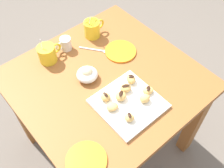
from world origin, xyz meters
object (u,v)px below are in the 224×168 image
beignet_1 (112,107)px  beignet_6 (125,88)px  coffee_mug_yellow_right (92,28)px  ice_cream_bowl (87,74)px  beignet_2 (106,97)px  beignet_3 (145,98)px  saucer_orange_right (120,51)px  beignet_0 (129,117)px  pastry_plate_square (128,104)px  dining_table (106,95)px  cream_pitcher_white (65,43)px  beignet_5 (121,96)px  saucer_orange_left (86,160)px  coffee_mug_yellow_left (47,53)px  beignet_7 (148,90)px  beignet_4 (131,79)px

beignet_1 → beignet_6: 0.12m
coffee_mug_yellow_right → ice_cream_bowl: size_ratio=1.41×
beignet_2 → beignet_3: bearing=-43.0°
saucer_orange_right → beignet_0: size_ratio=3.92×
saucer_orange_right → pastry_plate_square: bearing=-125.7°
dining_table → beignet_6: size_ratio=16.29×
saucer_orange_right → beignet_2: bearing=-143.8°
cream_pitcher_white → beignet_5: bearing=-90.4°
saucer_orange_left → beignet_5: bearing=23.3°
cream_pitcher_white → saucer_orange_left: (-0.31, -0.58, -0.03)m
ice_cream_bowl → beignet_0: (-0.01, -0.32, -0.00)m
saucer_orange_right → beignet_0: beignet_0 is taller
saucer_orange_right → coffee_mug_yellow_right: bearing=98.9°
pastry_plate_square → beignet_5: size_ratio=5.41×
coffee_mug_yellow_left → ice_cream_bowl: bearing=-71.3°
dining_table → saucer_orange_left: 0.45m
coffee_mug_yellow_right → cream_pitcher_white: bearing=176.7°
cream_pitcher_white → beignet_5: 0.45m
ice_cream_bowl → dining_table: bearing=-44.0°
saucer_orange_right → beignet_3: beignet_3 is taller
beignet_3 → beignet_7: size_ratio=0.93×
ice_cream_bowl → beignet_6: (0.08, -0.19, 0.00)m
beignet_0 → cream_pitcher_white: bearing=84.9°
beignet_1 → beignet_2: size_ratio=1.19×
ice_cream_bowl → beignet_3: size_ratio=2.18×
beignet_0 → beignet_4: bearing=45.0°
saucer_orange_left → beignet_0: bearing=5.0°
beignet_5 → cream_pitcher_white: bearing=89.6°
cream_pitcher_white → beignet_0: (-0.05, -0.56, -0.01)m
ice_cream_bowl → beignet_5: ice_cream_bowl is taller
coffee_mug_yellow_right → saucer_orange_right: (0.03, -0.20, -0.05)m
saucer_orange_left → cream_pitcher_white: bearing=62.3°
coffee_mug_yellow_left → beignet_0: (0.07, -0.55, -0.02)m
coffee_mug_yellow_right → beignet_4: (-0.08, -0.40, -0.02)m
saucer_orange_right → beignet_5: 0.32m
cream_pitcher_white → beignet_6: size_ratio=1.94×
beignet_7 → beignet_0: bearing=-163.0°
beignet_0 → beignet_7: beignet_0 is taller
pastry_plate_square → coffee_mug_yellow_right: 0.51m
pastry_plate_square → beignet_4: size_ratio=5.02×
cream_pitcher_white → beignet_5: size_ratio=2.01×
dining_table → coffee_mug_yellow_left: 0.38m
coffee_mug_yellow_right → beignet_5: (-0.18, -0.44, -0.02)m
pastry_plate_square → ice_cream_bowl: ice_cream_bowl is taller
beignet_0 → beignet_6: bearing=53.7°
dining_table → cream_pitcher_white: 0.35m
coffee_mug_yellow_right → beignet_3: 0.53m
beignet_4 → beignet_0: bearing=-135.0°
pastry_plate_square → beignet_6: size_ratio=5.20×
beignet_6 → pastry_plate_square: bearing=-120.8°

